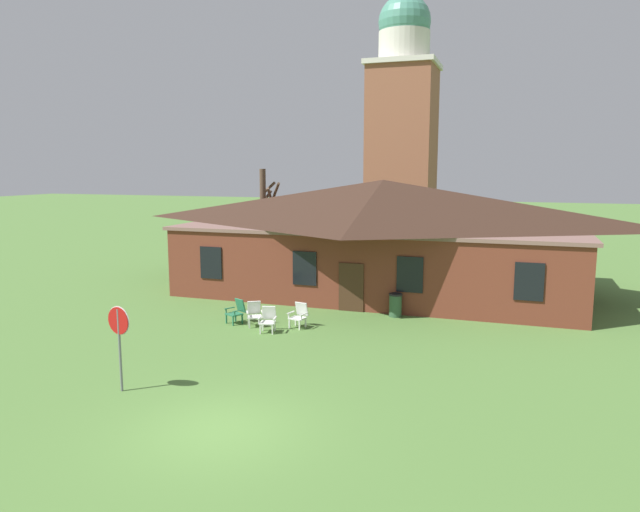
{
  "coord_description": "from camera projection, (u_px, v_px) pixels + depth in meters",
  "views": [
    {
      "loc": [
        6.43,
        -11.4,
        6.13
      ],
      "look_at": [
        -0.11,
        7.68,
        3.05
      ],
      "focal_mm": 32.47,
      "sensor_mm": 36.0,
      "label": 1
    }
  ],
  "objects": [
    {
      "name": "ground_plane",
      "position": [
        219.0,
        430.0,
        13.65
      ],
      "size": [
        200.0,
        200.0,
        0.0
      ],
      "primitive_type": "plane",
      "color": "#517A38"
    },
    {
      "name": "brick_building",
      "position": [
        382.0,
        234.0,
        29.17
      ],
      "size": [
        19.33,
        10.4,
        5.54
      ],
      "color": "brown",
      "rests_on": "ground"
    },
    {
      "name": "dome_tower",
      "position": [
        402.0,
        130.0,
        43.97
      ],
      "size": [
        5.18,
        5.18,
        19.66
      ],
      "color": "#93563D",
      "rests_on": "ground"
    },
    {
      "name": "stop_sign",
      "position": [
        119.0,
        331.0,
        15.78
      ],
      "size": [
        0.79,
        0.19,
        2.41
      ],
      "color": "slate",
      "rests_on": "ground"
    },
    {
      "name": "lawn_chair_by_porch",
      "position": [
        237.0,
        311.0,
        23.0
      ],
      "size": [
        0.82,
        0.85,
        0.96
      ],
      "color": "#28704C",
      "rests_on": "ground"
    },
    {
      "name": "lawn_chair_near_door",
      "position": [
        255.0,
        313.0,
        22.61
      ],
      "size": [
        0.83,
        0.86,
        0.96
      ],
      "color": "silver",
      "rests_on": "ground"
    },
    {
      "name": "lawn_chair_left_end",
      "position": [
        268.0,
        319.0,
        21.77
      ],
      "size": [
        0.72,
        0.76,
        0.96
      ],
      "color": "silver",
      "rests_on": "ground"
    },
    {
      "name": "lawn_chair_middle",
      "position": [
        299.0,
        315.0,
        22.39
      ],
      "size": [
        0.72,
        0.76,
        0.96
      ],
      "color": "silver",
      "rests_on": "ground"
    },
    {
      "name": "bare_tree_beside_building",
      "position": [
        264.0,
        216.0,
        34.37
      ],
      "size": [
        2.06,
        1.74,
        6.07
      ],
      "color": "brown",
      "rests_on": "ground"
    },
    {
      "name": "trash_bin",
      "position": [
        395.0,
        305.0,
        23.99
      ],
      "size": [
        0.56,
        0.56,
        0.98
      ],
      "color": "#335638",
      "rests_on": "ground"
    }
  ]
}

